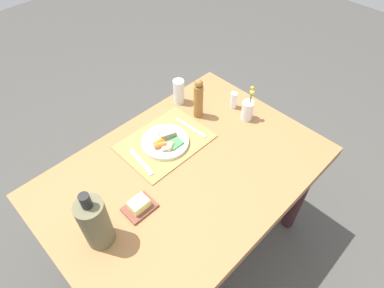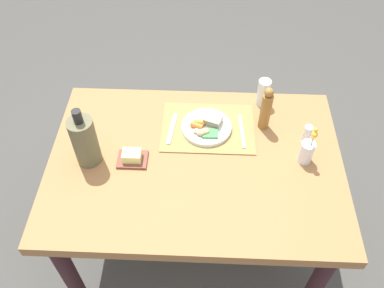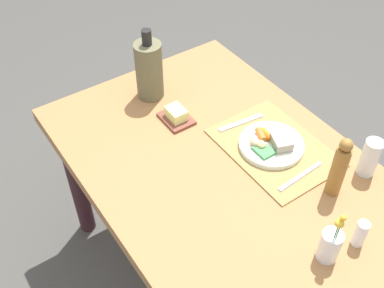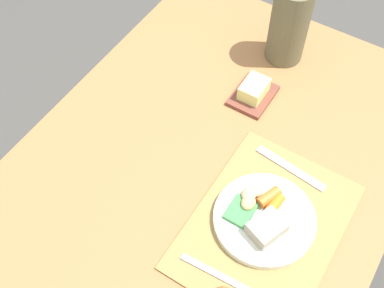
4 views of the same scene
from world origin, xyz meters
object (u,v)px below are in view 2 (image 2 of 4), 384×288
object	(u,v)px
fork	(242,131)
salt_shaker	(307,134)
flower_vase	(307,151)
dinner_plate	(207,127)
butter_dish	(132,157)
knife	(172,129)
pepper_mill	(266,109)
cooler_bottle	(85,141)
dining_table	(195,174)
water_tumbler	(263,94)

from	to	relation	value
fork	salt_shaker	bearing A→B (deg)	168.00
fork	flower_vase	xyz separation A→B (m)	(-0.27, 0.15, 0.05)
dinner_plate	butter_dish	distance (m)	0.37
salt_shaker	flower_vase	distance (m)	0.11
knife	salt_shaker	size ratio (longest dim) A/B	1.98
pepper_mill	flower_vase	world-z (taller)	pepper_mill
dinner_plate	butter_dish	bearing A→B (deg)	31.38
pepper_mill	flower_vase	distance (m)	0.26
butter_dish	cooler_bottle	bearing A→B (deg)	0.23
pepper_mill	butter_dish	distance (m)	0.63
fork	pepper_mill	bearing A→B (deg)	-158.97
fork	knife	size ratio (longest dim) A/B	1.06
dinner_plate	knife	size ratio (longest dim) A/B	1.23
cooler_bottle	flower_vase	bearing A→B (deg)	-177.94
dining_table	salt_shaker	xyz separation A→B (m)	(-0.49, -0.13, 0.15)
dinner_plate	water_tumbler	size ratio (longest dim) A/B	1.64
dinner_plate	cooler_bottle	distance (m)	0.55
pepper_mill	butter_dish	bearing A→B (deg)	21.52
dinner_plate	dining_table	bearing A→B (deg)	76.27
water_tumbler	cooler_bottle	bearing A→B (deg)	26.42
knife	flower_vase	world-z (taller)	flower_vase
dinner_plate	flower_vase	xyz separation A→B (m)	(-0.43, 0.16, 0.04)
dinner_plate	butter_dish	xyz separation A→B (m)	(0.32, 0.19, -0.00)
knife	butter_dish	bearing A→B (deg)	56.36
salt_shaker	water_tumbler	bearing A→B (deg)	-53.50
dinner_plate	flower_vase	size ratio (longest dim) A/B	1.13
cooler_bottle	salt_shaker	xyz separation A→B (m)	(-0.96, -0.14, -0.08)
fork	butter_dish	bearing A→B (deg)	17.33
cooler_bottle	salt_shaker	distance (m)	0.97
dinner_plate	salt_shaker	size ratio (longest dim) A/B	2.43
dining_table	fork	bearing A→B (deg)	-140.27
pepper_mill	flower_vase	size ratio (longest dim) A/B	1.13
dining_table	fork	world-z (taller)	fork
cooler_bottle	butter_dish	size ratio (longest dim) A/B	2.28
fork	cooler_bottle	distance (m)	0.71
salt_shaker	butter_dish	bearing A→B (deg)	10.48
knife	water_tumbler	world-z (taller)	water_tumbler
cooler_bottle	salt_shaker	world-z (taller)	cooler_bottle
cooler_bottle	water_tumbler	bearing A→B (deg)	-153.58
dinner_plate	knife	world-z (taller)	dinner_plate
dinner_plate	water_tumbler	xyz separation A→B (m)	(-0.27, -0.19, 0.04)
dinner_plate	water_tumbler	world-z (taller)	water_tumbler
knife	pepper_mill	bearing A→B (deg)	-167.80
salt_shaker	dinner_plate	bearing A→B (deg)	-6.70
dining_table	cooler_bottle	bearing A→B (deg)	1.40
pepper_mill	flower_vase	bearing A→B (deg)	129.94
cooler_bottle	flower_vase	world-z (taller)	cooler_bottle
fork	cooler_bottle	world-z (taller)	cooler_bottle
salt_shaker	water_tumbler	size ratio (longest dim) A/B	0.68
knife	fork	bearing A→B (deg)	-174.10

